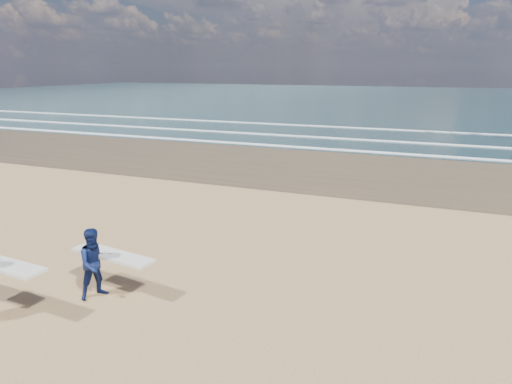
% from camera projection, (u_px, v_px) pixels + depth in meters
% --- Properties ---
extents(surfer_far, '(2.25, 1.27, 1.66)m').
position_uv_depth(surfer_far, '(97.00, 262.00, 10.44)').
color(surfer_far, '#0B1643').
rests_on(surfer_far, ground).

